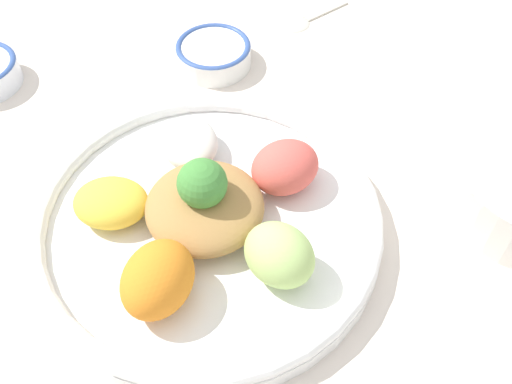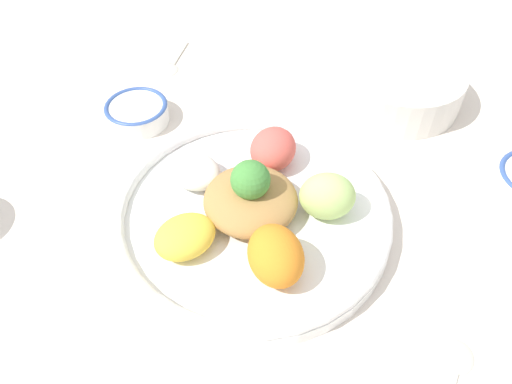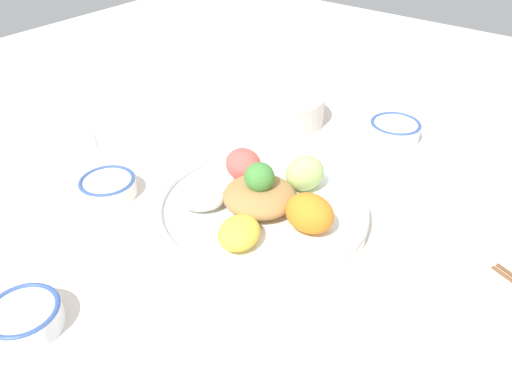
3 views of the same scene
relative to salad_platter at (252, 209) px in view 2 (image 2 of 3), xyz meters
name	(u,v)px [view 2 (image 2 of 3)]	position (x,y,z in m)	size (l,w,h in m)	color
ground_plane	(274,205)	(0.02, -0.04, -0.03)	(2.40, 2.40, 0.00)	silver
salad_platter	(252,209)	(0.00, 0.00, 0.00)	(0.36, 0.36, 0.10)	white
sauce_bowl_dark	(137,112)	(0.25, 0.12, -0.01)	(0.10, 0.10, 0.03)	white
side_serving_bowl	(402,84)	(0.18, -0.31, 0.01)	(0.20, 0.20, 0.06)	silver
serving_spoon_main	(452,375)	(-0.26, -0.14, -0.02)	(0.10, 0.10, 0.01)	beige
serving_spoon_extra	(172,63)	(0.40, 0.04, -0.02)	(0.11, 0.08, 0.01)	beige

